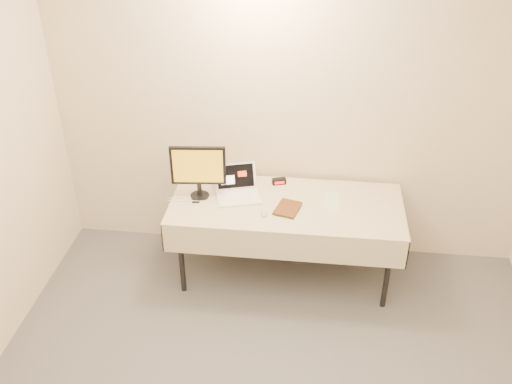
# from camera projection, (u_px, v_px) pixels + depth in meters

# --- Properties ---
(back_wall) EXTENTS (4.00, 0.10, 2.70)m
(back_wall) POSITION_uv_depth(u_px,v_px,m) (293.00, 110.00, 4.62)
(back_wall) COLOR beige
(back_wall) RESTS_ON ground
(table) EXTENTS (1.86, 0.81, 0.74)m
(table) POSITION_uv_depth(u_px,v_px,m) (286.00, 210.00, 4.59)
(table) COLOR black
(table) RESTS_ON ground
(laptop) EXTENTS (0.42, 0.41, 0.23)m
(laptop) POSITION_uv_depth(u_px,v_px,m) (237.00, 189.00, 4.64)
(laptop) COLOR white
(laptop) RESTS_ON table
(monitor) EXTENTS (0.44, 0.17, 0.45)m
(monitor) POSITION_uv_depth(u_px,v_px,m) (198.00, 168.00, 4.51)
(monitor) COLOR black
(monitor) RESTS_ON table
(book) EXTENTS (0.18, 0.07, 0.24)m
(book) POSITION_uv_depth(u_px,v_px,m) (277.00, 195.00, 4.44)
(book) COLOR brown
(book) RESTS_ON table
(alarm_clock) EXTENTS (0.12, 0.08, 0.05)m
(alarm_clock) POSITION_uv_depth(u_px,v_px,m) (279.00, 181.00, 4.80)
(alarm_clock) COLOR black
(alarm_clock) RESTS_ON table
(clicker) EXTENTS (0.07, 0.10, 0.02)m
(clicker) POSITION_uv_depth(u_px,v_px,m) (264.00, 213.00, 4.42)
(clicker) COLOR #B4B4B6
(clicker) RESTS_ON table
(paper_form) EXTENTS (0.13, 0.31, 0.00)m
(paper_form) POSITION_uv_depth(u_px,v_px,m) (332.00, 202.00, 4.58)
(paper_form) COLOR beige
(paper_form) RESTS_ON table
(usb_dongle) EXTENTS (0.06, 0.02, 0.01)m
(usb_dongle) POSITION_uv_depth(u_px,v_px,m) (196.00, 202.00, 4.56)
(usb_dongle) COLOR black
(usb_dongle) RESTS_ON table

